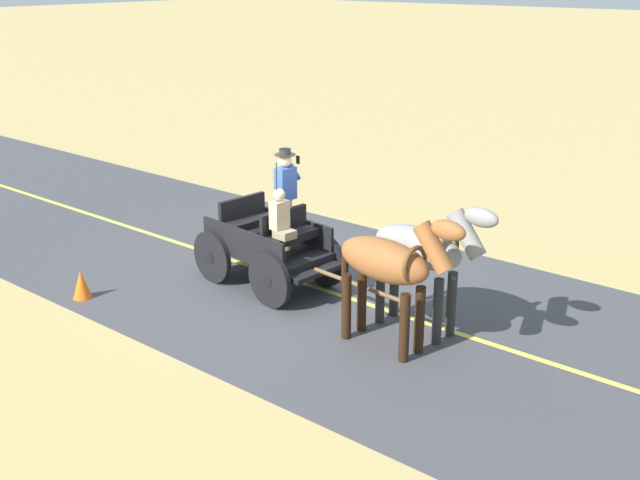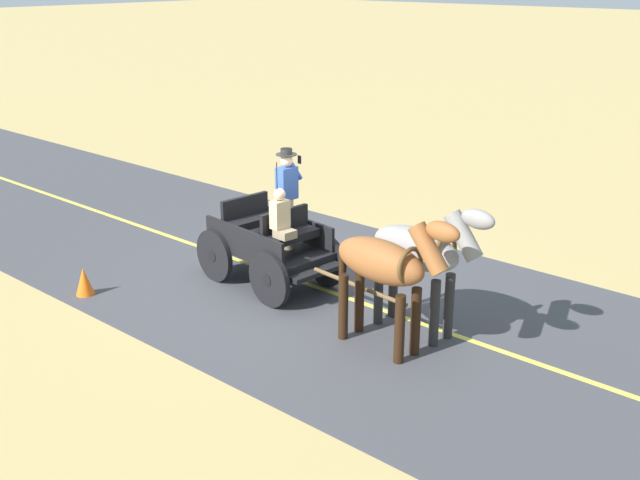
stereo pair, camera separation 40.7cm
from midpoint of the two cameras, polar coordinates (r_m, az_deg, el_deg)
name	(u,v)px [view 1 (the left image)]	position (r m, az deg, el deg)	size (l,w,h in m)	color
ground_plane	(288,279)	(14.07, -3.25, -2.88)	(200.00, 200.00, 0.00)	tan
road_surface	(288,278)	(14.07, -3.25, -2.87)	(6.64, 160.00, 0.01)	#424247
road_centre_stripe	(288,278)	(14.07, -3.25, -2.85)	(0.12, 160.00, 0.00)	#DBCC4C
horse_drawn_carriage	(271,242)	(13.54, -4.53, -0.14)	(1.63, 4.52, 2.50)	black
horse_near_side	(423,251)	(11.66, 6.69, -0.86)	(0.65, 2.13, 2.21)	gray
horse_off_side	(390,265)	(11.09, 4.16, -1.87)	(0.65, 2.13, 2.21)	brown
traffic_cone	(81,284)	(13.84, -18.10, -3.16)	(0.32, 0.32, 0.50)	orange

